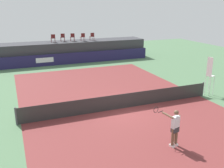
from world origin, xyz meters
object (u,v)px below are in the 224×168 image
(spectator_chair_left, at_px, (63,37))
(spectator_chair_far_right, at_px, (92,36))
(spectator_chair_far_left, at_px, (53,38))
(spectator_chair_right, at_px, (83,37))
(net_post_near, at_px, (16,116))
(umpire_chair, at_px, (210,74))
(spectator_chair_center, at_px, (72,37))
(net_post_far, at_px, (203,89))
(tennis_player, at_px, (175,127))

(spectator_chair_left, xyz_separation_m, spectator_chair_far_right, (3.29, -0.47, 0.00))
(spectator_chair_far_left, distance_m, spectator_chair_right, 3.31)
(spectator_chair_far_left, relative_size, net_post_near, 0.89)
(spectator_chair_far_left, bearing_deg, spectator_chair_far_right, -1.57)
(spectator_chair_left, relative_size, umpire_chair, 0.32)
(spectator_chair_left, distance_m, net_post_near, 16.63)
(spectator_chair_center, height_order, umpire_chair, spectator_chair_center)
(spectator_chair_far_right, height_order, net_post_near, spectator_chair_far_right)
(spectator_chair_far_right, bearing_deg, net_post_near, -121.07)
(spectator_chair_far_left, height_order, spectator_chair_far_right, same)
(spectator_chair_right, bearing_deg, net_post_near, -117.88)
(spectator_chair_center, relative_size, net_post_far, 0.89)
(spectator_chair_far_left, bearing_deg, net_post_far, -62.74)
(spectator_chair_left, bearing_deg, net_post_far, -66.69)
(spectator_chair_far_right, xyz_separation_m, umpire_chair, (3.81, -15.01, -1.11))
(spectator_chair_far_right, relative_size, net_post_far, 0.89)
(spectator_chair_center, bearing_deg, spectator_chair_right, -13.41)
(spectator_chair_far_left, distance_m, spectator_chair_center, 2.19)
(spectator_chair_far_right, bearing_deg, spectator_chair_center, 173.70)
(spectator_chair_right, distance_m, tennis_player, 20.02)
(spectator_chair_far_right, height_order, tennis_player, spectator_chair_far_right)
(spectator_chair_left, height_order, spectator_chair_center, same)
(spectator_chair_center, bearing_deg, spectator_chair_far_left, -176.73)
(spectator_chair_far_left, height_order, net_post_near, spectator_chair_far_left)
(spectator_chair_left, bearing_deg, umpire_chair, -65.35)
(spectator_chair_far_right, distance_m, tennis_player, 20.15)
(spectator_chair_far_right, height_order, umpire_chair, spectator_chair_far_right)
(umpire_chair, xyz_separation_m, tennis_player, (-6.28, -4.91, -0.63))
(net_post_near, relative_size, tennis_player, 0.56)
(tennis_player, bearing_deg, umpire_chair, 38.03)
(spectator_chair_far_left, relative_size, net_post_far, 0.89)
(spectator_chair_right, height_order, net_post_far, spectator_chair_right)
(spectator_chair_center, height_order, spectator_chair_right, same)
(net_post_near, bearing_deg, spectator_chair_right, 62.12)
(spectator_chair_left, height_order, umpire_chair, spectator_chair_left)
(spectator_chair_left, distance_m, tennis_player, 20.48)
(spectator_chair_left, bearing_deg, spectator_chair_far_left, -162.98)
(spectator_chair_left, xyz_separation_m, net_post_far, (6.66, -15.45, -2.19))
(umpire_chair, xyz_separation_m, net_post_near, (-12.84, 0.02, -1.09))
(spectator_chair_center, xyz_separation_m, spectator_chair_right, (1.11, -0.27, 0.00))
(spectator_chair_far_left, xyz_separation_m, net_post_near, (-4.61, -15.11, -2.19))
(spectator_chair_center, height_order, net_post_far, spectator_chair_center)
(tennis_player, bearing_deg, net_post_far, 40.20)
(spectator_chair_left, distance_m, spectator_chair_right, 2.23)
(spectator_chair_center, relative_size, umpire_chair, 0.32)
(spectator_chair_far_left, distance_m, spectator_chair_far_right, 4.42)
(umpire_chair, bearing_deg, spectator_chair_right, 108.18)
(spectator_chair_far_left, height_order, net_post_far, spectator_chair_far_left)
(tennis_player, bearing_deg, spectator_chair_far_right, 82.95)
(spectator_chair_right, relative_size, umpire_chair, 0.32)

